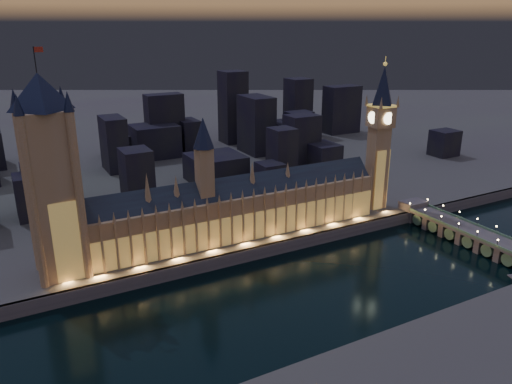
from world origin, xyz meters
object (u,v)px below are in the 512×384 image
westminster_bridge (467,234)px  victoria_tower (50,169)px  elizabeth_tower (380,126)px  palace_of_westminster (234,209)px

westminster_bridge → victoria_tower: bearing=164.8°
elizabeth_tower → palace_of_westminster: bearing=-179.9°
victoria_tower → westminster_bridge: size_ratio=1.05×
westminster_bridge → elizabeth_tower: bearing=109.0°
palace_of_westminster → elizabeth_tower: size_ratio=1.88×
palace_of_westminster → victoria_tower: size_ratio=1.70×
palace_of_westminster → elizabeth_tower: bearing=0.1°
victoria_tower → westminster_bridge: (240.53, -65.37, -60.89)m
victoria_tower → westminster_bridge: victoria_tower is taller
palace_of_westminster → westminster_bridge: bearing=-25.4°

